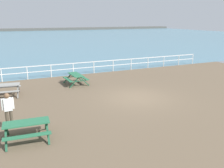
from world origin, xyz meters
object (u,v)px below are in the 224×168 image
Objects in this scene: picnic_table_near_right at (27,126)px; picnic_table_far_left at (76,77)px; visitor at (8,108)px; picnic_table_near_left at (5,87)px.

picnic_table_far_left is (4.24, 7.62, 0.00)m from picnic_table_near_right.
visitor is at bearing 138.82° from picnic_table_far_left.
visitor is at bearing 117.21° from picnic_table_near_right.
picnic_table_near_right is 1.15× the size of visitor.
picnic_table_near_right is at bearing -161.32° from visitor.
picnic_table_near_left and picnic_table_near_right have the same top height.
visitor reaches higher than picnic_table_near_left.
picnic_table_far_left is at bearing -42.43° from visitor.
picnic_table_far_left is 1.13× the size of visitor.
picnic_table_near_left is 5.21m from visitor.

